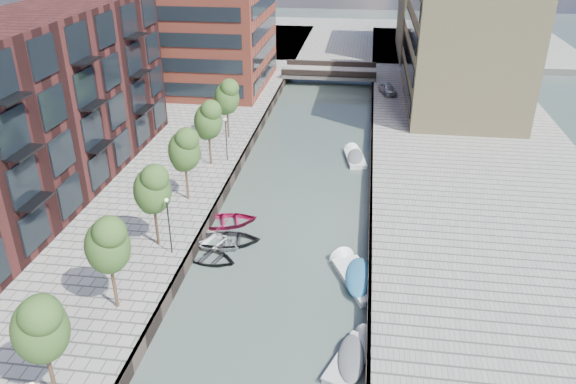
% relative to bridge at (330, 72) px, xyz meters
% --- Properties ---
extents(water, '(300.00, 300.00, 0.00)m').
position_rel_bridge_xyz_m(water, '(0.00, -32.00, -1.39)').
color(water, '#38473F').
rests_on(water, ground).
extents(quay_right, '(20.00, 140.00, 1.00)m').
position_rel_bridge_xyz_m(quay_right, '(16.00, -32.00, -0.89)').
color(quay_right, gray).
rests_on(quay_right, ground).
extents(quay_wall_left, '(0.25, 140.00, 1.00)m').
position_rel_bridge_xyz_m(quay_wall_left, '(-6.10, -32.00, -0.89)').
color(quay_wall_left, '#332823').
rests_on(quay_wall_left, ground).
extents(quay_wall_right, '(0.25, 140.00, 1.00)m').
position_rel_bridge_xyz_m(quay_wall_right, '(6.10, -32.00, -0.89)').
color(quay_wall_right, '#332823').
rests_on(quay_wall_right, ground).
extents(far_closure, '(80.00, 40.00, 1.00)m').
position_rel_bridge_xyz_m(far_closure, '(0.00, 28.00, -0.89)').
color(far_closure, gray).
rests_on(far_closure, ground).
extents(apartment_block, '(8.00, 38.00, 14.00)m').
position_rel_bridge_xyz_m(apartment_block, '(-20.00, -42.00, 6.61)').
color(apartment_block, black).
rests_on(apartment_block, quay_left).
extents(tan_block_near, '(12.00, 25.00, 14.00)m').
position_rel_bridge_xyz_m(tan_block_near, '(16.00, -10.00, 6.61)').
color(tan_block_near, tan).
rests_on(tan_block_near, quay_right).
extents(tan_block_far, '(12.00, 20.00, 16.00)m').
position_rel_bridge_xyz_m(tan_block_far, '(16.00, 16.00, 7.61)').
color(tan_block_far, tan).
rests_on(tan_block_far, quay_right).
extents(bridge, '(13.00, 6.00, 1.30)m').
position_rel_bridge_xyz_m(bridge, '(0.00, 0.00, 0.00)').
color(bridge, gray).
rests_on(bridge, ground).
extents(tree_1, '(2.50, 2.50, 5.95)m').
position_rel_bridge_xyz_m(tree_1, '(-8.50, -61.00, 3.92)').
color(tree_1, '#382619').
rests_on(tree_1, quay_left).
extents(tree_2, '(2.50, 2.50, 5.95)m').
position_rel_bridge_xyz_m(tree_2, '(-8.50, -54.00, 3.92)').
color(tree_2, '#382619').
rests_on(tree_2, quay_left).
extents(tree_3, '(2.50, 2.50, 5.95)m').
position_rel_bridge_xyz_m(tree_3, '(-8.50, -47.00, 3.92)').
color(tree_3, '#382619').
rests_on(tree_3, quay_left).
extents(tree_4, '(2.50, 2.50, 5.95)m').
position_rel_bridge_xyz_m(tree_4, '(-8.50, -40.00, 3.92)').
color(tree_4, '#382619').
rests_on(tree_4, quay_left).
extents(tree_5, '(2.50, 2.50, 5.95)m').
position_rel_bridge_xyz_m(tree_5, '(-8.50, -33.00, 3.92)').
color(tree_5, '#382619').
rests_on(tree_5, quay_left).
extents(tree_6, '(2.50, 2.50, 5.95)m').
position_rel_bridge_xyz_m(tree_6, '(-8.50, -26.00, 3.92)').
color(tree_6, '#382619').
rests_on(tree_6, quay_left).
extents(lamp_1, '(0.24, 0.24, 4.12)m').
position_rel_bridge_xyz_m(lamp_1, '(-7.20, -48.00, 2.12)').
color(lamp_1, black).
rests_on(lamp_1, quay_left).
extents(lamp_2, '(0.24, 0.24, 4.12)m').
position_rel_bridge_xyz_m(lamp_2, '(-7.20, -32.00, 2.12)').
color(lamp_2, black).
rests_on(lamp_2, quay_left).
extents(sloop_1, '(4.95, 4.13, 0.88)m').
position_rel_bridge_xyz_m(sloop_1, '(-5.01, -47.05, -1.39)').
color(sloop_1, black).
rests_on(sloop_1, ground).
extents(sloop_2, '(5.65, 4.81, 0.99)m').
position_rel_bridge_xyz_m(sloop_2, '(-4.89, -42.00, -1.39)').
color(sloop_2, maroon).
rests_on(sloop_2, ground).
extents(sloop_3, '(5.75, 4.91, 1.01)m').
position_rel_bridge_xyz_m(sloop_3, '(-5.40, -45.07, -1.39)').
color(sloop_3, silver).
rests_on(sloop_3, ground).
extents(sloop_4, '(5.22, 4.07, 0.99)m').
position_rel_bridge_xyz_m(sloop_4, '(-4.13, -44.73, -1.39)').
color(sloop_4, black).
rests_on(sloop_4, ground).
extents(motorboat_1, '(3.06, 4.81, 1.52)m').
position_rel_bridge_xyz_m(motorboat_1, '(5.36, -55.35, -1.21)').
color(motorboat_1, beige).
rests_on(motorboat_1, ground).
extents(motorboat_3, '(3.95, 5.73, 1.82)m').
position_rel_bridge_xyz_m(motorboat_3, '(5.18, -47.90, -1.17)').
color(motorboat_3, white).
rests_on(motorboat_3, ground).
extents(motorboat_4, '(2.45, 4.94, 1.57)m').
position_rel_bridge_xyz_m(motorboat_4, '(4.46, -27.66, -1.20)').
color(motorboat_4, silver).
rests_on(motorboat_4, ground).
extents(car, '(2.62, 4.16, 1.32)m').
position_rel_bridge_xyz_m(car, '(7.96, -8.33, 0.27)').
color(car, '#AFB2B4').
rests_on(car, quay_right).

